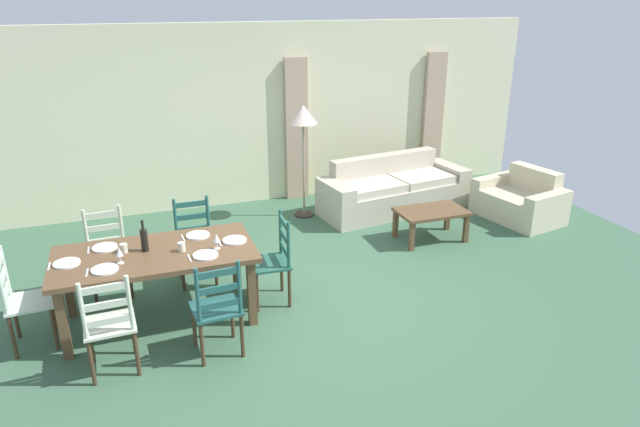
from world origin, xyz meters
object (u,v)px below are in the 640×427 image
at_px(wine_bottle, 144,240).
at_px(dining_chair_head_west, 23,300).
at_px(couch, 392,191).
at_px(standing_lamp, 303,121).
at_px(dining_table, 155,260).
at_px(coffee_cup_primary, 182,247).
at_px(coffee_cup_secondary, 124,248).
at_px(dining_chair_far_right, 195,241).
at_px(wine_glass_near_left, 119,252).
at_px(wine_glass_near_right, 217,238).
at_px(dining_chair_head_east, 274,260).
at_px(dining_chair_near_right, 217,308).
at_px(coffee_table, 431,215).
at_px(dining_chair_near_left, 110,325).
at_px(dining_chair_far_left, 108,253).
at_px(armchair_upholstered, 522,201).

bearing_deg(wine_bottle, dining_chair_head_west, -174.82).
height_order(dining_chair_head_west, couch, dining_chair_head_west).
bearing_deg(standing_lamp, dining_table, -134.74).
relative_size(coffee_cup_primary, coffee_cup_secondary, 1.00).
distance_m(dining_chair_far_right, wine_glass_near_left, 1.25).
distance_m(wine_glass_near_right, couch, 3.77).
bearing_deg(dining_chair_head_east, couch, 40.93).
distance_m(wine_bottle, coffee_cup_primary, 0.36).
relative_size(dining_chair_near_right, wine_bottle, 3.04).
bearing_deg(coffee_cup_secondary, coffee_table, 11.47).
bearing_deg(dining_chair_near_left, coffee_cup_secondary, 78.07).
bearing_deg(dining_chair_far_left, couch, 18.22).
bearing_deg(standing_lamp, dining_chair_head_east, -115.10).
distance_m(wine_glass_near_left, couch, 4.52).
xyz_separation_m(coffee_table, standing_lamp, (-1.31, 1.40, 1.06)).
relative_size(wine_glass_near_left, coffee_cup_primary, 1.79).
height_order(wine_glass_near_right, standing_lamp, standing_lamp).
height_order(dining_chair_far_right, wine_glass_near_left, dining_chair_far_right).
height_order(dining_chair_far_left, wine_glass_near_right, dining_chair_far_left).
bearing_deg(coffee_cup_secondary, dining_chair_head_west, -172.02).
height_order(wine_glass_near_right, armchair_upholstered, wine_glass_near_right).
distance_m(dining_chair_far_right, standing_lamp, 2.51).
bearing_deg(wine_glass_near_right, standing_lamp, 55.23).
bearing_deg(armchair_upholstered, dining_chair_near_right, -158.12).
xyz_separation_m(dining_chair_near_right, dining_chair_far_left, (-0.91, 1.53, 0.00)).
relative_size(dining_chair_head_west, wine_glass_near_left, 5.96).
relative_size(dining_chair_far_left, coffee_table, 1.07).
bearing_deg(armchair_upholstered, couch, 149.68).
xyz_separation_m(dining_chair_far_left, coffee_cup_primary, (0.71, -0.81, 0.32)).
bearing_deg(dining_chair_far_left, wine_bottle, -61.20).
xyz_separation_m(coffee_cup_primary, coffee_table, (3.30, 0.93, -0.44)).
height_order(dining_chair_head_east, wine_glass_near_right, dining_chair_head_east).
distance_m(coffee_table, armchair_upholstered, 1.68).
relative_size(dining_chair_head_west, coffee_cup_secondary, 10.67).
xyz_separation_m(coffee_table, armchair_upholstered, (1.66, 0.26, -0.11)).
bearing_deg(dining_chair_far_right, coffee_cup_secondary, -137.96).
bearing_deg(wine_glass_near_right, coffee_cup_secondary, 165.90).
bearing_deg(dining_chair_near_left, standing_lamp, 48.16).
height_order(dining_chair_far_left, dining_chair_head_east, same).
bearing_deg(dining_chair_head_west, dining_chair_head_east, 0.85).
bearing_deg(coffee_cup_secondary, dining_chair_head_east, -3.66).
height_order(dining_chair_near_left, dining_chair_near_right, same).
xyz_separation_m(wine_bottle, armchair_upholstered, (5.29, 1.07, -0.62)).
bearing_deg(standing_lamp, dining_chair_far_right, -139.64).
height_order(dining_chair_far_right, wine_bottle, wine_bottle).
height_order(dining_chair_far_left, coffee_cup_primary, dining_chair_far_left).
distance_m(coffee_cup_primary, standing_lamp, 3.13).
bearing_deg(wine_bottle, dining_chair_head_east, -2.98).
relative_size(dining_table, dining_chair_far_left, 1.98).
bearing_deg(dining_chair_far_left, standing_lamp, 29.30).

